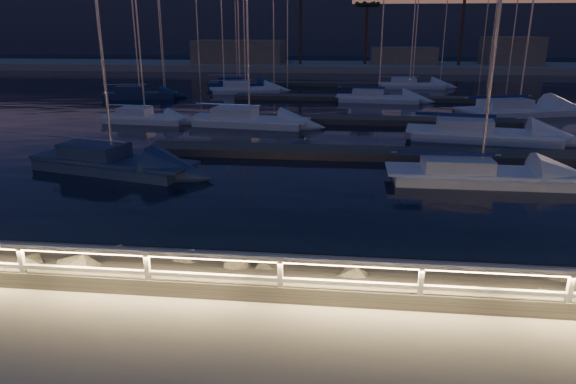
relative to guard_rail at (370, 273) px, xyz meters
name	(u,v)px	position (x,y,z in m)	size (l,w,h in m)	color
ground	(372,305)	(0.07, 0.00, -0.77)	(400.00, 400.00, 0.00)	gray
harbor_water	(354,116)	(0.07, 31.22, -1.74)	(400.00, 440.00, 0.60)	black
guard_rail	(370,273)	(0.00, 0.00, 0.00)	(44.11, 0.12, 1.06)	silver
riprap	(400,285)	(0.80, 1.31, -0.95)	(35.18, 3.33, 1.56)	slate
floating_docks	(354,107)	(0.07, 32.50, -1.17)	(22.00, 36.00, 0.40)	#514943
far_shore	(351,64)	(-0.06, 74.05, -0.48)	(160.00, 14.00, 5.20)	gray
palm_center	(367,7)	(2.07, 73.00, 8.01)	(3.00, 3.00, 9.70)	#4E3424
distant_hills	(269,32)	(-22.06, 133.69, 3.96)	(230.00, 37.50, 18.00)	#394258
sailboat_a	(143,117)	(-14.71, 24.41, -0.98)	(6.23, 2.32, 10.44)	white
sailboat_b	(110,161)	(-11.47, 12.06, -0.93)	(8.31, 4.25, 13.65)	navy
sailboat_c	(479,133)	(7.26, 20.95, -0.92)	(9.15, 4.03, 15.04)	white
sailboat_d	(475,173)	(4.99, 12.00, -0.97)	(7.95, 2.46, 13.39)	white
sailboat_e	(138,94)	(-20.12, 36.86, -0.94)	(7.13, 3.46, 11.78)	navy
sailboat_f	(246,119)	(-7.29, 24.00, -0.93)	(8.22, 3.44, 13.59)	white
sailboat_g	(376,97)	(2.07, 37.02, -0.96)	(7.75, 2.97, 12.85)	white
sailboat_h	(515,109)	(12.19, 30.67, -0.92)	(9.96, 5.71, 16.27)	white
sailboat_j	(244,89)	(-11.08, 42.29, -0.95)	(7.56, 4.00, 12.42)	white
sailboat_k	(410,84)	(6.41, 48.84, -0.97)	(7.53, 2.47, 12.65)	white
sailboat_m	(238,84)	(-12.58, 46.83, -0.93)	(7.41, 2.70, 12.45)	navy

